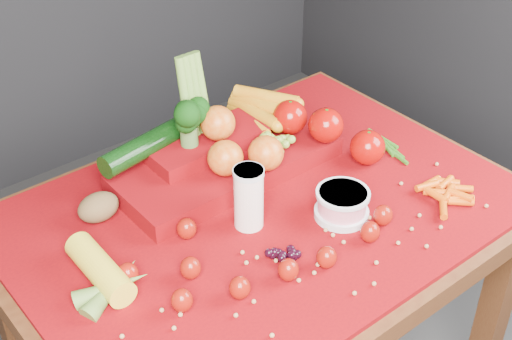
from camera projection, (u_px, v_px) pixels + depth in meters
table at (262, 245)px, 1.59m from camera, size 1.10×0.80×0.75m
red_cloth at (262, 210)px, 1.53m from camera, size 1.05×0.75×0.01m
milk_glass at (249, 196)px, 1.44m from camera, size 0.06×0.06×0.14m
yogurt_bowl at (342, 203)px, 1.49m from camera, size 0.12×0.12×0.06m
strawberry_scatter at (257, 257)px, 1.36m from camera, size 0.54×0.28×0.05m
dark_grape_cluster at (284, 253)px, 1.39m from camera, size 0.06×0.05×0.03m
soybean_scatter at (326, 255)px, 1.40m from camera, size 0.84×0.24×0.01m
corn_ear at (108, 282)px, 1.31m from camera, size 0.18×0.23×0.06m
potato at (98, 207)px, 1.48m from camera, size 0.09×0.07×0.06m
baby_carrot_pile at (442, 191)px, 1.55m from camera, size 0.17×0.17×0.03m
green_bean_pile at (387, 146)px, 1.72m from camera, size 0.14×0.12×0.01m
produce_mound at (237, 146)px, 1.61m from camera, size 0.59×0.36×0.27m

